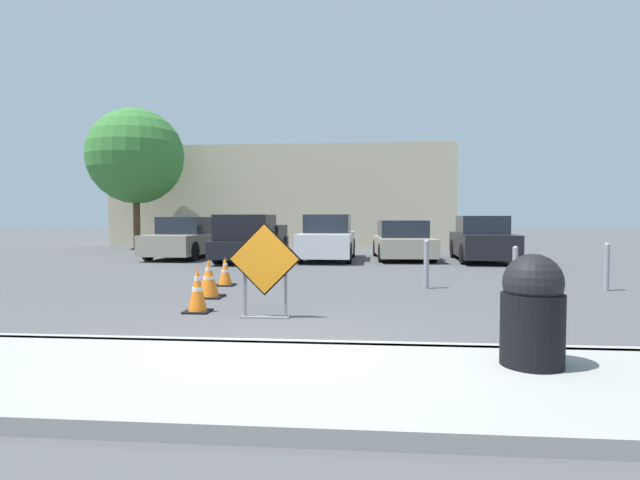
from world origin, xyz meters
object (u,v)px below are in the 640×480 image
(bollard_second, at_px, (515,266))
(traffic_cone_second, at_px, (209,279))
(traffic_cone_nearest, at_px, (197,290))
(bollard_nearest, at_px, (426,263))
(pickup_truck, at_px, (251,240))
(trash_bin, at_px, (532,310))
(parked_car_second, at_px, (328,239))
(bollard_third, at_px, (607,265))
(road_closed_sign, at_px, (265,267))
(parked_car_nearest, at_px, (186,239))
(parked_car_fourth, at_px, (482,240))
(parked_car_third, at_px, (402,241))
(traffic_cone_third, at_px, (225,272))

(bollard_second, bearing_deg, traffic_cone_second, -165.81)
(traffic_cone_nearest, distance_m, bollard_nearest, 5.03)
(pickup_truck, distance_m, trash_bin, 13.68)
(parked_car_second, xyz_separation_m, bollard_third, (6.31, -6.94, -0.21))
(road_closed_sign, distance_m, parked_car_nearest, 11.94)
(road_closed_sign, distance_m, trash_bin, 4.04)
(road_closed_sign, height_order, parked_car_fourth, parked_car_fourth)
(traffic_cone_second, xyz_separation_m, trash_bin, (4.52, -4.46, 0.31))
(parked_car_third, distance_m, parked_car_fourth, 2.76)
(trash_bin, height_order, bollard_nearest, trash_bin)
(traffic_cone_third, height_order, parked_car_nearest, parked_car_nearest)
(traffic_cone_third, height_order, parked_car_second, parked_car_second)
(traffic_cone_second, bearing_deg, parked_car_fourth, 50.27)
(pickup_truck, relative_size, bollard_third, 5.42)
(road_closed_sign, xyz_separation_m, traffic_cone_third, (-1.59, 3.46, -0.47))
(traffic_cone_nearest, bearing_deg, parked_car_third, 68.80)
(traffic_cone_third, height_order, parked_car_third, parked_car_third)
(traffic_cone_nearest, xyz_separation_m, bollard_third, (7.72, 3.02, 0.17))
(traffic_cone_third, distance_m, bollard_nearest, 4.44)
(bollard_nearest, relative_size, bollard_third, 1.05)
(traffic_cone_second, bearing_deg, parked_car_third, 64.33)
(traffic_cone_second, bearing_deg, traffic_cone_nearest, -79.34)
(traffic_cone_second, relative_size, traffic_cone_third, 1.14)
(bollard_nearest, bearing_deg, bollard_second, 0.00)
(road_closed_sign, distance_m, bollard_nearest, 4.43)
(parked_car_second, relative_size, parked_car_third, 0.99)
(parked_car_fourth, height_order, bollard_second, parked_car_fourth)
(traffic_cone_second, xyz_separation_m, parked_car_third, (4.37, 9.10, 0.29))
(pickup_truck, bearing_deg, bollard_nearest, 127.90)
(traffic_cone_second, distance_m, traffic_cone_third, 1.63)
(traffic_cone_nearest, height_order, parked_car_nearest, parked_car_nearest)
(pickup_truck, bearing_deg, road_closed_sign, 102.67)
(road_closed_sign, height_order, trash_bin, road_closed_sign)
(traffic_cone_third, bearing_deg, road_closed_sign, -65.36)
(road_closed_sign, height_order, parked_car_second, parked_car_second)
(parked_car_third, bearing_deg, bollard_second, 100.58)
(parked_car_third, bearing_deg, parked_car_second, 10.09)
(pickup_truck, xyz_separation_m, bollard_second, (7.15, -6.50, -0.24))
(traffic_cone_second, height_order, bollard_second, bollard_second)
(road_closed_sign, xyz_separation_m, bollard_nearest, (2.84, 3.39, -0.23))
(pickup_truck, relative_size, parked_car_fourth, 1.25)
(pickup_truck, xyz_separation_m, bollard_nearest, (5.30, -6.50, -0.17))
(parked_car_second, xyz_separation_m, parked_car_third, (2.69, 0.61, -0.10))
(pickup_truck, distance_m, bollard_nearest, 8.39)
(traffic_cone_third, xyz_separation_m, bollard_third, (8.13, -0.07, 0.22))
(parked_car_nearest, xyz_separation_m, parked_car_second, (5.38, -0.44, 0.04))
(parked_car_second, xyz_separation_m, bollard_second, (4.46, -6.94, -0.25))
(parked_car_nearest, height_order, pickup_truck, pickup_truck)
(traffic_cone_third, xyz_separation_m, pickup_truck, (-0.87, 6.43, 0.42))
(bollard_second, xyz_separation_m, bollard_third, (1.85, 0.00, 0.04))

